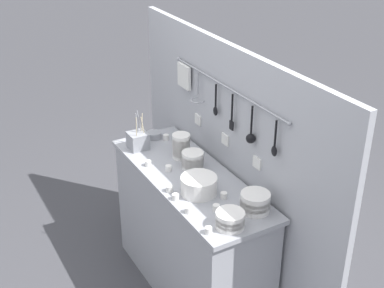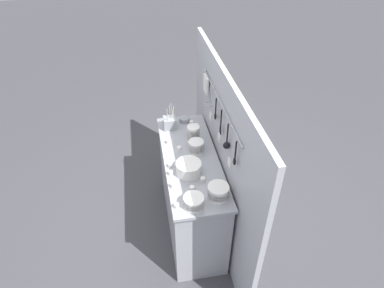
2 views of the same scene
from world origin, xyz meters
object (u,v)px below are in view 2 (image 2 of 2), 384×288
(bowl_stack_tall_left, at_px, (193,134))
(cup_front_right, at_px, (203,179))
(cup_mid_row, at_px, (171,173))
(bowl_stack_short_front, at_px, (194,202))
(cup_centre, at_px, (173,186))
(cup_beside_plates, at_px, (192,188))
(cutlery_caddy, at_px, (170,123))
(cup_back_right, at_px, (170,165))
(cup_back_left, at_px, (179,148))
(plate_stack, at_px, (189,168))
(bowl_stack_wide_centre, at_px, (218,192))
(steel_mixing_bowl, at_px, (184,120))
(cup_front_left, at_px, (177,206))
(bowl_stack_back_corner, at_px, (196,146))
(cup_by_caddy, at_px, (168,142))
(cup_edge_near, at_px, (191,123))
(cup_edge_far, at_px, (196,126))

(bowl_stack_tall_left, height_order, cup_front_right, bowl_stack_tall_left)
(bowl_stack_tall_left, relative_size, cup_mid_row, 4.20)
(bowl_stack_short_front, distance_m, cup_centre, 0.26)
(cup_beside_plates, bearing_deg, cup_centre, -111.27)
(bowl_stack_short_front, height_order, cutlery_caddy, cutlery_caddy)
(bowl_stack_short_front, xyz_separation_m, cup_back_right, (-0.46, -0.12, -0.03))
(bowl_stack_short_front, height_order, cup_back_left, bowl_stack_short_front)
(plate_stack, bearing_deg, bowl_stack_wide_centre, 30.05)
(steel_mixing_bowl, xyz_separation_m, cup_front_left, (1.13, -0.24, -0.00))
(bowl_stack_back_corner, distance_m, cup_front_right, 0.39)
(cup_front_right, height_order, cup_by_caddy, same)
(cup_back_right, relative_size, cup_edge_near, 1.00)
(bowl_stack_short_front, distance_m, cup_beside_plates, 0.17)
(cutlery_caddy, bearing_deg, cup_by_caddy, -10.30)
(bowl_stack_back_corner, bearing_deg, cup_centre, -32.30)
(steel_mixing_bowl, distance_m, cup_mid_row, 0.80)
(cup_front_right, bearing_deg, bowl_stack_tall_left, 177.84)
(plate_stack, distance_m, cup_back_left, 0.32)
(cup_centre, height_order, cup_edge_far, same)
(steel_mixing_bowl, distance_m, cup_front_right, 0.89)
(cup_front_right, distance_m, cup_edge_far, 0.77)
(bowl_stack_back_corner, relative_size, cup_front_left, 3.54)
(cup_centre, bearing_deg, cup_by_caddy, 176.97)
(bowl_stack_back_corner, height_order, cup_centre, bowl_stack_back_corner)
(bowl_stack_wide_centre, xyz_separation_m, cup_back_left, (-0.62, -0.21, -0.04))
(bowl_stack_tall_left, height_order, cutlery_caddy, cutlery_caddy)
(bowl_stack_short_front, relative_size, cup_edge_far, 3.97)
(bowl_stack_wide_centre, distance_m, cup_back_right, 0.52)
(cup_by_caddy, bearing_deg, cup_front_left, -2.21)
(cup_edge_near, bearing_deg, cup_beside_plates, -9.53)
(cup_by_caddy, bearing_deg, cup_beside_plates, 10.15)
(cup_front_left, bearing_deg, plate_stack, 157.15)
(bowl_stack_short_front, height_order, cup_front_right, bowl_stack_short_front)
(cutlery_caddy, distance_m, cup_back_left, 0.38)
(cup_edge_near, bearing_deg, bowl_stack_tall_left, -5.95)
(cup_front_left, bearing_deg, cup_mid_row, 180.00)
(cup_beside_plates, relative_size, cup_edge_far, 1.00)
(bowl_stack_wide_centre, xyz_separation_m, cup_front_left, (0.05, -0.33, -0.04))
(bowl_stack_back_corner, distance_m, plate_stack, 0.30)
(cup_front_right, bearing_deg, cup_by_caddy, -158.52)
(cup_back_right, xyz_separation_m, cup_edge_far, (-0.55, 0.33, 0.00))
(bowl_stack_back_corner, distance_m, cutlery_caddy, 0.45)
(cutlery_caddy, bearing_deg, plate_stack, 6.20)
(cup_edge_far, bearing_deg, bowl_stack_tall_left, -18.07)
(plate_stack, relative_size, cup_mid_row, 5.45)
(bowl_stack_back_corner, height_order, cutlery_caddy, cutlery_caddy)
(plate_stack, height_order, cup_back_left, plate_stack)
(cutlery_caddy, height_order, cup_front_left, cutlery_caddy)
(cup_front_left, bearing_deg, cup_front_right, 134.28)
(cup_back_right, xyz_separation_m, cup_front_right, (0.22, 0.24, 0.00))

